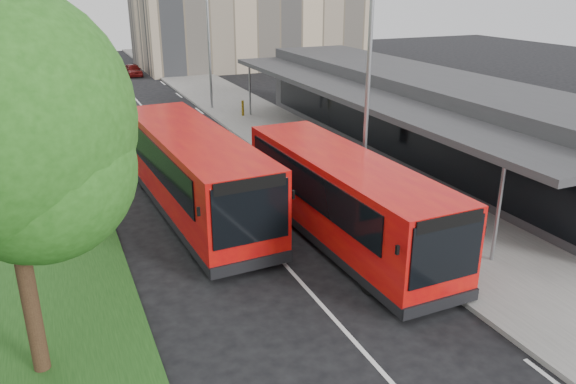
% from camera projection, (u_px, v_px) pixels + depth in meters
% --- Properties ---
extents(ground, '(120.00, 120.00, 0.00)m').
position_uv_depth(ground, '(279.00, 258.00, 17.82)').
color(ground, black).
rests_on(ground, ground).
extents(pavement, '(5.00, 80.00, 0.15)m').
position_uv_depth(pavement, '(247.00, 112.00, 37.20)').
color(pavement, slate).
rests_on(pavement, ground).
extents(grass_verge, '(5.00, 80.00, 0.10)m').
position_uv_depth(grass_verge, '(34.00, 132.00, 32.37)').
color(grass_verge, '#1A4014').
rests_on(grass_verge, ground).
extents(lane_centre_line, '(0.12, 70.00, 0.01)m').
position_uv_depth(lane_centre_line, '(174.00, 141.00, 30.70)').
color(lane_centre_line, silver).
rests_on(lane_centre_line, ground).
extents(kerb_dashes, '(0.12, 56.00, 0.01)m').
position_uv_depth(kerb_dashes, '(212.00, 120.00, 35.36)').
color(kerb_dashes, silver).
rests_on(kerb_dashes, ground).
extents(station_building, '(7.70, 26.00, 4.00)m').
position_uv_depth(station_building, '(418.00, 113.00, 28.01)').
color(station_building, '#313134').
rests_on(station_building, ground).
extents(tree_mid, '(5.13, 5.13, 8.24)m').
position_uv_depth(tree_mid, '(14.00, 64.00, 21.11)').
color(tree_mid, black).
rests_on(tree_mid, ground).
extents(tree_far, '(4.39, 4.39, 7.00)m').
position_uv_depth(tree_far, '(21.00, 51.00, 31.70)').
color(tree_far, black).
rests_on(tree_far, ground).
extents(lamp_post_near, '(1.44, 0.28, 8.00)m').
position_uv_depth(lamp_post_near, '(366.00, 90.00, 19.41)').
color(lamp_post_near, gray).
rests_on(lamp_post_near, pavement).
extents(lamp_post_far, '(1.44, 0.28, 8.00)m').
position_uv_depth(lamp_post_far, '(207.00, 39.00, 36.58)').
color(lamp_post_far, gray).
rests_on(lamp_post_far, pavement).
extents(bus_main, '(2.91, 10.38, 2.92)m').
position_uv_depth(bus_main, '(343.00, 199.00, 18.52)').
color(bus_main, red).
rests_on(bus_main, ground).
extents(bus_second, '(3.39, 11.20, 3.14)m').
position_uv_depth(bus_second, '(193.00, 173.00, 20.71)').
color(bus_second, red).
rests_on(bus_second, ground).
extents(litter_bin, '(0.55, 0.55, 0.84)m').
position_uv_depth(litter_bin, '(310.00, 145.00, 27.94)').
color(litter_bin, '#311C14').
rests_on(litter_bin, pavement).
extents(bollard, '(0.16, 0.16, 0.96)m').
position_uv_depth(bollard, '(243.00, 108.00, 35.82)').
color(bollard, '#E8AC0C').
rests_on(bollard, pavement).
extents(car_near, '(1.41, 3.32, 1.12)m').
position_uv_depth(car_near, '(133.00, 70.00, 51.61)').
color(car_near, '#590D0C').
rests_on(car_near, ground).
extents(car_far, '(2.42, 4.07, 1.27)m').
position_uv_depth(car_far, '(99.00, 64.00, 54.82)').
color(car_far, navy).
rests_on(car_far, ground).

